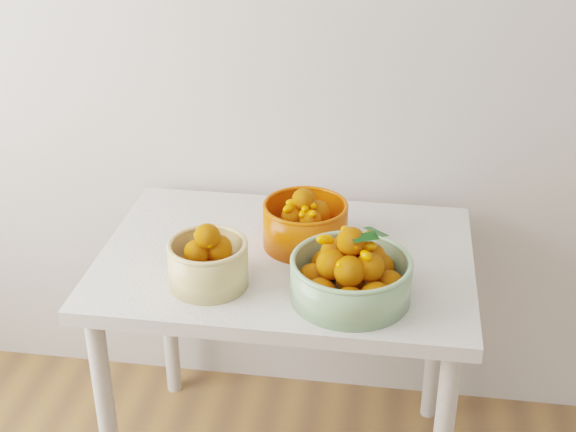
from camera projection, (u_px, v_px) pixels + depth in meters
name	position (u px, v px, depth m)	size (l,w,h in m)	color
room_envelope	(249.00, 210.00, 0.29)	(4.04, 4.04, 2.72)	silver
table	(286.00, 285.00, 2.20)	(1.00, 0.70, 0.75)	silver
bowl_cream	(208.00, 262.00, 2.00)	(0.26, 0.26, 0.17)	#D6BB77
bowl_green	(351.00, 275.00, 1.94)	(0.32, 0.32, 0.19)	#86B07E
bowl_orange	(305.00, 223.00, 2.18)	(0.30, 0.30, 0.17)	#D94004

